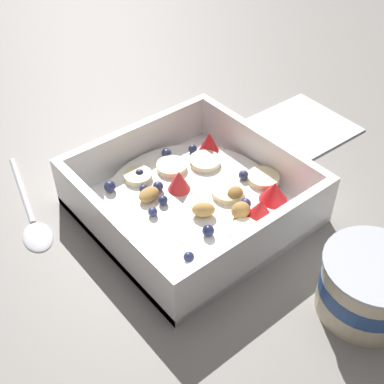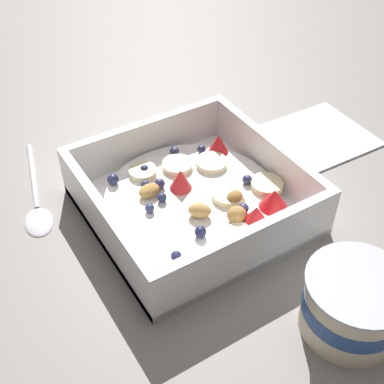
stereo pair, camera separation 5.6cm
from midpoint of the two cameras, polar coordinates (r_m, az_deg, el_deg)
ground_plane at (r=0.60m, az=-2.46°, el=-1.25°), size 2.40×2.40×0.00m
fruit_bowl at (r=0.57m, az=-2.51°, el=-0.86°), size 0.22×0.22×0.06m
spoon at (r=0.61m, az=-19.90°, el=-2.96°), size 0.06×0.17×0.01m
yogurt_cup at (r=0.49m, az=15.89°, el=-10.16°), size 0.09×0.09×0.06m
folded_napkin at (r=0.73m, az=10.04°, el=7.23°), size 0.12×0.12×0.01m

